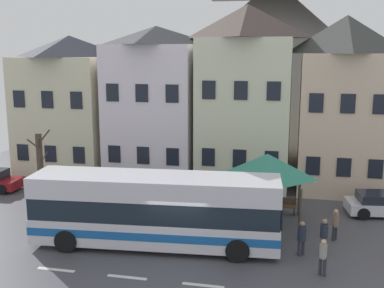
{
  "coord_description": "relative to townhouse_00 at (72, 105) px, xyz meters",
  "views": [
    {
      "loc": [
        4.55,
        -18.52,
        8.61
      ],
      "look_at": [
        -0.26,
        3.52,
        4.12
      ],
      "focal_mm": 44.02,
      "sensor_mm": 36.0,
      "label": 1
    }
  ],
  "objects": [
    {
      "name": "ground_plane",
      "position": [
        10.98,
        -12.39,
        -4.85
      ],
      "size": [
        40.0,
        60.0,
        0.07
      ],
      "color": "#47474E"
    },
    {
      "name": "townhouse_00",
      "position": [
        0.0,
        0.0,
        0.0
      ],
      "size": [
        6.06,
        6.85,
        9.65
      ],
      "color": "beige",
      "rests_on": "ground_plane"
    },
    {
      "name": "townhouse_01",
      "position": [
        6.38,
        -0.21,
        0.29
      ],
      "size": [
        5.74,
        6.42,
        10.22
      ],
      "color": "white",
      "rests_on": "ground_plane"
    },
    {
      "name": "townhouse_02",
      "position": [
        12.45,
        -0.33,
        0.92
      ],
      "size": [
        5.7,
        6.18,
        11.48
      ],
      "color": "beige",
      "rests_on": "ground_plane"
    },
    {
      "name": "townhouse_03",
      "position": [
        18.47,
        -0.43,
        0.53
      ],
      "size": [
        5.17,
        5.99,
        10.72
      ],
      "color": "beige",
      "rests_on": "ground_plane"
    },
    {
      "name": "hilltop_castle",
      "position": [
        13.15,
        19.09,
        3.83
      ],
      "size": [
        36.51,
        36.51,
        23.36
      ],
      "color": "#67635E",
      "rests_on": "ground_plane"
    },
    {
      "name": "transit_bus",
      "position": [
        9.71,
        -11.87,
        -3.19
      ],
      "size": [
        11.12,
        3.34,
        3.24
      ],
      "rotation": [
        0.0,
        0.0,
        0.08
      ],
      "color": "silver",
      "rests_on": "ground_plane"
    },
    {
      "name": "bus_shelter",
      "position": [
        14.35,
        -7.99,
        -1.84
      ],
      "size": [
        3.6,
        3.6,
        3.62
      ],
      "color": "#473D33",
      "rests_on": "ground_plane"
    },
    {
      "name": "parked_car_00",
      "position": [
        4.65,
        -5.71,
        -4.18
      ],
      "size": [
        4.43,
        2.07,
        1.29
      ],
      "rotation": [
        0.0,
        0.0,
        -0.06
      ],
      "color": "white",
      "rests_on": "ground_plane"
    },
    {
      "name": "parked_car_02",
      "position": [
        20.35,
        -5.42,
        -4.22
      ],
      "size": [
        4.02,
        2.29,
        1.21
      ],
      "rotation": [
        0.0,
        0.0,
        0.14
      ],
      "color": "silver",
      "rests_on": "ground_plane"
    },
    {
      "name": "pedestrian_00",
      "position": [
        17.0,
        -11.23,
        -3.88
      ],
      "size": [
        0.33,
        0.33,
        1.61
      ],
      "color": "#38332D",
      "rests_on": "ground_plane"
    },
    {
      "name": "pedestrian_01",
      "position": [
        17.6,
        -9.48,
        -3.98
      ],
      "size": [
        0.31,
        0.31,
        1.49
      ],
      "color": "#2D2D38",
      "rests_on": "ground_plane"
    },
    {
      "name": "pedestrian_02",
      "position": [
        16.86,
        -13.24,
        -3.96
      ],
      "size": [
        0.29,
        0.29,
        1.5
      ],
      "color": "#2D2D38",
      "rests_on": "ground_plane"
    },
    {
      "name": "pedestrian_03",
      "position": [
        16.08,
        -11.51,
        -3.93
      ],
      "size": [
        0.35,
        0.35,
        1.53
      ],
      "color": "#2D2D38",
      "rests_on": "ground_plane"
    },
    {
      "name": "public_bench",
      "position": [
        15.12,
        -6.34,
        -4.36
      ],
      "size": [
        1.45,
        0.48,
        0.87
      ],
      "color": "brown",
      "rests_on": "ground_plane"
    },
    {
      "name": "bare_tree_01",
      "position": [
        1.95,
        -8.05,
        -2.64
      ],
      "size": [
        1.51,
        1.95,
        4.32
      ],
      "color": "#47382D",
      "rests_on": "ground_plane"
    }
  ]
}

